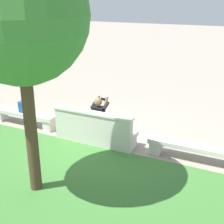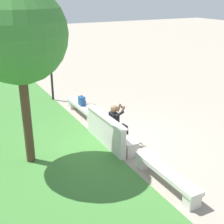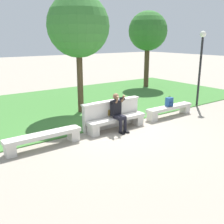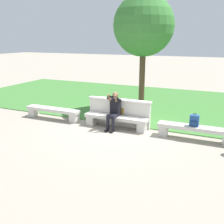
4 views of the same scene
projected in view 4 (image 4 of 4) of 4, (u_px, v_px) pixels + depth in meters
ground_plane at (116, 128)px, 9.50m from camera, size 80.00×80.00×0.00m
grass_strip at (150, 102)px, 13.35m from camera, size 19.82×8.00×0.03m
bench_main at (53, 111)px, 10.49m from camera, size 2.34×0.40×0.45m
bench_near at (116, 120)px, 9.42m from camera, size 2.34×0.40×0.45m
bench_mid at (194, 130)px, 8.34m from camera, size 2.34×0.40×0.45m
backrest_wall_with_plaque at (119, 112)px, 9.66m from camera, size 2.41×0.24×1.01m
person_photographer at (114, 109)px, 9.24m from camera, size 0.47×0.72×1.32m
backpack at (194, 121)px, 8.27m from camera, size 0.28×0.24×0.43m
tree_left_background at (144, 26)px, 10.90m from camera, size 2.56×2.56×4.93m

